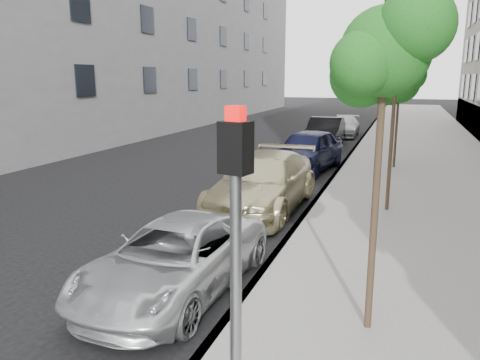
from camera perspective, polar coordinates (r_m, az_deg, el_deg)
The scene contains 12 objects.
ground at distance 7.10m, azimuth -14.35°, elevation -19.30°, with size 160.00×160.00×0.00m, color black.
sidewalk at distance 29.18m, azimuth 20.89°, elevation 4.56°, with size 6.40×72.00×0.14m, color gray.
curb at distance 29.26m, azimuth 14.75°, elevation 4.99°, with size 0.15×72.00×0.14m, color #9E9B93.
tree_near at distance 6.46m, azimuth 17.52°, elevation 14.61°, with size 1.55×1.35×4.63m.
tree_mid at distance 12.96m, azimuth 18.74°, elevation 13.81°, with size 1.74×1.54×4.86m.
tree_far at distance 19.45m, azimuth 18.97°, elevation 11.16°, with size 1.86×1.66×4.24m.
signal_pole at distance 3.97m, azimuth -0.51°, elevation -9.44°, with size 0.28×0.23×3.33m.
minivan at distance 8.31m, azimuth -7.94°, elevation -9.39°, with size 2.04×4.43×1.23m, color silver.
suv at distance 13.18m, azimuth 2.87°, elevation -0.27°, with size 2.19×5.39×1.56m, color #BDB487.
sedan_blue at distance 18.84m, azimuth 8.17°, elevation 3.61°, with size 1.94×4.81×1.64m, color black.
sedan_black at distance 25.35m, azimuth 10.34°, elevation 5.71°, with size 1.65×4.75×1.56m, color black.
sedan_rear at distance 30.34m, azimuth 12.57°, elevation 6.40°, with size 1.73×4.26×1.24m, color #B2B6BA.
Camera 1 is at (3.50, -4.95, 3.70)m, focal length 35.00 mm.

